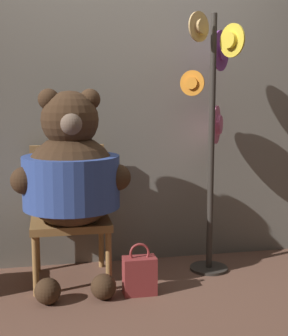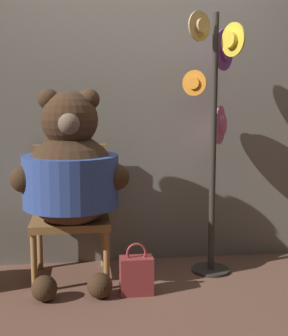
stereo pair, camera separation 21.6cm
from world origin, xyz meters
name	(u,v)px [view 1 (the left image)]	position (x,y,z in m)	size (l,w,h in m)	color
ground_plane	(138,290)	(0.00, 0.00, 0.00)	(14.00, 14.00, 0.00)	brown
wall_back	(122,111)	(0.00, 0.64, 1.16)	(8.00, 0.10, 2.33)	slate
chair	(69,208)	(-0.42, 0.34, 0.50)	(0.53, 0.50, 0.93)	#9E703D
teddy_bear	(71,175)	(-0.41, 0.17, 0.76)	(0.77, 0.68, 1.32)	#3D2819
hat_display_rack	(213,119)	(0.61, 0.28, 1.11)	(0.42, 0.55, 1.84)	#332D28
handbag_on_ground	(140,275)	(0.00, -0.07, 0.13)	(0.21, 0.12, 0.34)	maroon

